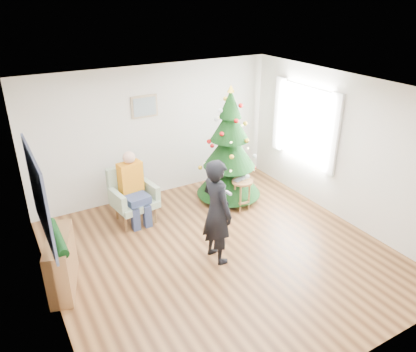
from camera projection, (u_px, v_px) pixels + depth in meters
floor at (221, 253)px, 6.47m from camera, size 5.00×5.00×0.00m
ceiling at (224, 92)px, 5.38m from camera, size 5.00×5.00×0.00m
wall_back at (155, 132)px, 7.90m from camera, size 5.00×0.00×5.00m
wall_front at (356, 275)px, 3.96m from camera, size 5.00×0.00×5.00m
wall_left at (43, 225)px, 4.80m from camera, size 0.00×5.00×5.00m
wall_right at (345, 149)px, 7.05m from camera, size 0.00×5.00×5.00m
window_panel at (305, 124)px, 7.74m from camera, size 0.04×1.30×1.40m
curtains at (304, 124)px, 7.73m from camera, size 0.05×1.75×1.50m
christmas_tree at (229, 150)px, 7.76m from camera, size 1.27×1.27×2.29m
stool at (242, 194)px, 7.67m from camera, size 0.39×0.39×0.59m
laptop at (242, 180)px, 7.55m from camera, size 0.37×0.29×0.03m
armchair at (133, 201)px, 7.29m from camera, size 0.82×0.77×1.00m
seated_person at (134, 187)px, 7.12m from camera, size 0.45×0.63×1.31m
standing_man at (217, 211)px, 6.02m from camera, size 0.45×0.64×1.67m
game_controller at (228, 193)px, 5.96m from camera, size 0.05×0.13×0.04m
console at (62, 263)px, 5.60m from camera, size 0.58×1.04×0.80m
garland at (57, 237)px, 5.42m from camera, size 0.14×0.90×0.14m
tapestry at (39, 195)px, 4.95m from camera, size 0.03×1.50×1.15m
framed_picture at (144, 107)px, 7.55m from camera, size 0.52×0.05×0.42m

